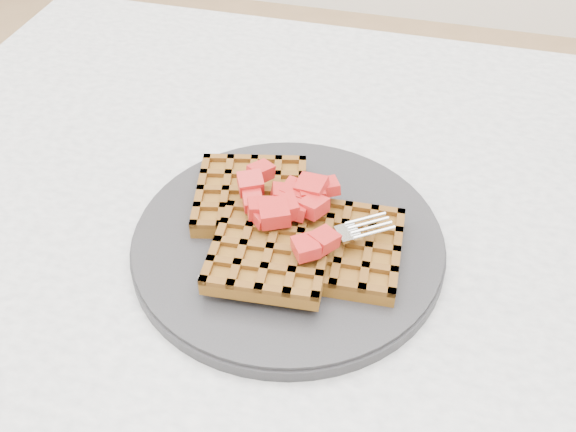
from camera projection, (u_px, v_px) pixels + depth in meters
The scene contains 5 objects.
table at pixel (416, 323), 0.67m from camera, with size 1.20×0.80×0.75m.
plate at pixel (288, 242), 0.58m from camera, with size 0.28×0.28×0.02m, color black.
waffles at pixel (287, 229), 0.57m from camera, with size 0.21×0.19×0.03m.
strawberry_pile at pixel (288, 204), 0.55m from camera, with size 0.15×0.15×0.02m, color #960002, non-canonical shape.
fork at pixel (312, 258), 0.54m from camera, with size 0.02×0.18×0.02m, color silver, non-canonical shape.
Camera 1 is at (-0.03, -0.43, 1.17)m, focal length 40.00 mm.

